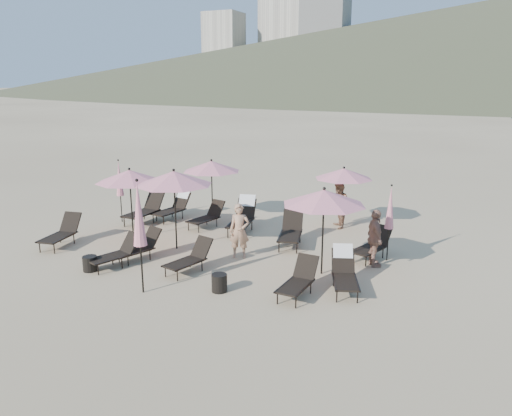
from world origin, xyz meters
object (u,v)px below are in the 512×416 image
at_px(lounger_7, 174,206).
at_px(side_table_1, 219,283).
at_px(umbrella_open_2, 324,197).
at_px(umbrella_closed_2, 119,179).
at_px(beachgoer_b, 339,205).
at_px(lounger_3, 190,258).
at_px(lounger_4, 298,280).
at_px(lounger_2, 138,247).
at_px(umbrella_open_3, 211,166).
at_px(lounger_1, 116,253).
at_px(umbrella_closed_0, 139,215).
at_px(lounger_0, 61,232).
at_px(lounger_9, 243,216).
at_px(lounger_5, 344,271).
at_px(lounger_8, 207,216).
at_px(umbrella_open_0, 130,176).
at_px(lounger_10, 291,231).
at_px(lounger_11, 372,245).
at_px(umbrella_closed_1, 390,208).
at_px(beachgoer_a, 239,231).
at_px(umbrella_open_1, 174,178).
at_px(umbrella_open_4, 344,174).
at_px(beachgoer_c, 375,238).
at_px(side_table_0, 90,264).
at_px(lounger_6, 145,209).

relative_size(lounger_7, side_table_1, 3.96).
xyz_separation_m(umbrella_open_2, umbrella_closed_2, (-8.28, 1.99, -0.49)).
bearing_deg(beachgoer_b, lounger_3, -52.76).
xyz_separation_m(lounger_4, umbrella_open_2, (0.11, 1.60, 1.72)).
bearing_deg(lounger_2, umbrella_open_3, 110.46).
distance_m(lounger_1, lounger_7, 5.11).
bearing_deg(umbrella_closed_0, side_table_1, 25.83).
xyz_separation_m(lounger_0, lounger_7, (1.49, 4.17, 0.07)).
bearing_deg(umbrella_closed_2, lounger_9, 9.64).
height_order(lounger_5, lounger_8, lounger_5).
xyz_separation_m(lounger_0, umbrella_open_3, (2.88, 4.64, 1.60)).
relative_size(lounger_4, beachgoer_b, 0.91).
bearing_deg(lounger_0, lounger_7, 60.63).
xyz_separation_m(lounger_3, lounger_7, (-3.39, 4.45, 0.11)).
relative_size(lounger_9, umbrella_closed_0, 0.67).
bearing_deg(lounger_5, umbrella_closed_0, -173.24).
bearing_deg(umbrella_open_0, lounger_0, -135.09).
distance_m(umbrella_open_0, umbrella_closed_2, 2.23).
xyz_separation_m(umbrella_open_0, umbrella_open_2, (6.66, -0.53, 0.03)).
relative_size(side_table_1, beachgoer_b, 0.27).
distance_m(lounger_10, umbrella_open_0, 5.49).
bearing_deg(umbrella_closed_2, lounger_4, -23.67).
xyz_separation_m(lounger_11, umbrella_closed_0, (-4.65, -4.77, 1.57)).
relative_size(lounger_0, beachgoer_b, 1.02).
height_order(umbrella_open_0, umbrella_closed_1, umbrella_open_0).
height_order(lounger_8, beachgoer_a, beachgoer_a).
bearing_deg(umbrella_open_2, beachgoer_b, 99.46).
bearing_deg(beachgoer_b, umbrella_open_1, -71.80).
bearing_deg(lounger_4, beachgoer_b, 99.60).
relative_size(lounger_10, side_table_1, 4.09).
height_order(lounger_3, lounger_5, lounger_5).
bearing_deg(lounger_3, umbrella_open_4, 80.08).
relative_size(umbrella_open_1, umbrella_closed_2, 1.08).
distance_m(umbrella_open_2, beachgoer_c, 2.09).
bearing_deg(umbrella_closed_1, lounger_1, -152.46).
bearing_deg(lounger_8, umbrella_open_0, -114.15).
bearing_deg(lounger_10, lounger_3, -131.27).
height_order(umbrella_closed_2, beachgoer_a, umbrella_closed_2).
bearing_deg(umbrella_open_2, side_table_0, -157.84).
height_order(umbrella_open_2, beachgoer_b, umbrella_open_2).
distance_m(lounger_7, lounger_11, 7.84).
bearing_deg(lounger_6, side_table_0, -69.62).
bearing_deg(umbrella_open_1, lounger_5, -9.89).
height_order(umbrella_open_3, umbrella_closed_1, umbrella_open_3).
bearing_deg(lounger_4, umbrella_open_1, 162.40).
distance_m(umbrella_open_3, umbrella_closed_1, 7.04).
bearing_deg(lounger_9, lounger_6, 175.80).
relative_size(umbrella_open_0, beachgoer_a, 1.46).
relative_size(lounger_2, lounger_7, 0.91).
bearing_deg(umbrella_open_3, lounger_6, -148.78).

